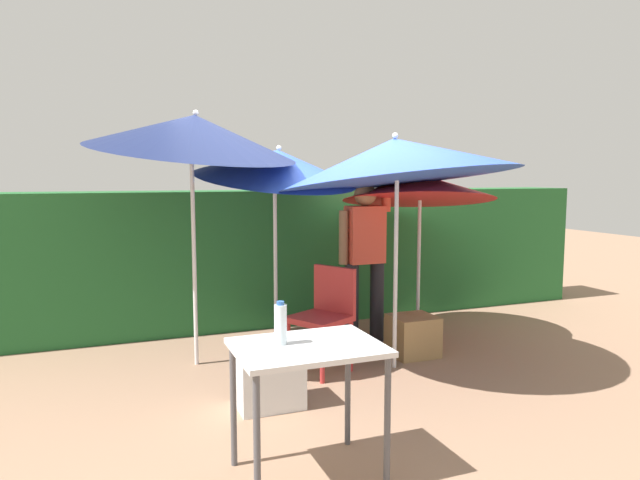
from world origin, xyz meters
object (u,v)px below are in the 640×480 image
object	(u,v)px
cooler_box	(268,376)
bottle_water	(281,324)
umbrella_navy	(418,187)
umbrella_orange	(194,134)
crate_cardboard	(413,336)
umbrella_rainbow	(277,165)
chair_plastic	(325,312)
umbrella_yellow	(396,159)
folding_table	(308,361)
person_vendor	(365,251)

from	to	relation	value
cooler_box	bottle_water	xyz separation A→B (m)	(-0.20, -0.96, 0.64)
umbrella_navy	cooler_box	size ratio (longest dim) A/B	3.95
umbrella_orange	cooler_box	size ratio (longest dim) A/B	5.10
crate_cardboard	umbrella_navy	bearing A→B (deg)	57.00
umbrella_rainbow	cooler_box	bearing A→B (deg)	-109.99
umbrella_navy	chair_plastic	distance (m)	1.78
umbrella_yellow	cooler_box	world-z (taller)	umbrella_yellow
umbrella_rainbow	cooler_box	distance (m)	2.11
umbrella_rainbow	umbrella_navy	distance (m)	1.50
umbrella_orange	chair_plastic	world-z (taller)	umbrella_orange
umbrella_rainbow	crate_cardboard	xyz separation A→B (m)	(1.10, -0.70, -1.59)
umbrella_rainbow	cooler_box	xyz separation A→B (m)	(-0.49, -1.34, -1.55)
folding_table	cooler_box	bearing A→B (deg)	86.14
umbrella_rainbow	folding_table	xyz separation A→B (m)	(-0.56, -2.36, -1.12)
umbrella_navy	folding_table	distance (m)	3.16
umbrella_rainbow	umbrella_navy	bearing A→B (deg)	-4.70
umbrella_yellow	umbrella_rainbow	bearing A→B (deg)	128.47
chair_plastic	person_vendor	bearing A→B (deg)	41.42
chair_plastic	folding_table	size ratio (longest dim) A/B	1.11
folding_table	bottle_water	bearing A→B (deg)	155.38
bottle_water	folding_table	bearing A→B (deg)	-24.62
person_vendor	folding_table	size ratio (longest dim) A/B	2.35
umbrella_yellow	folding_table	xyz separation A→B (m)	(-1.31, -1.41, -1.15)
umbrella_rainbow	umbrella_navy	xyz separation A→B (m)	(1.47, -0.12, -0.22)
umbrella_rainbow	bottle_water	bearing A→B (deg)	-106.71
umbrella_yellow	bottle_water	world-z (taller)	umbrella_yellow
umbrella_rainbow	person_vendor	distance (m)	1.20
umbrella_navy	bottle_water	size ratio (longest dim) A/B	7.67
person_vendor	umbrella_orange	bearing A→B (deg)	-179.52
person_vendor	chair_plastic	world-z (taller)	person_vendor
crate_cardboard	bottle_water	size ratio (longest dim) A/B	1.69
umbrella_orange	cooler_box	distance (m)	2.15
umbrella_rainbow	bottle_water	size ratio (longest dim) A/B	8.67
umbrella_orange	umbrella_yellow	world-z (taller)	umbrella_orange
umbrella_rainbow	crate_cardboard	size ratio (longest dim) A/B	5.13
cooler_box	crate_cardboard	distance (m)	1.71
umbrella_yellow	folding_table	bearing A→B (deg)	-132.85
crate_cardboard	umbrella_rainbow	bearing A→B (deg)	147.52
person_vendor	cooler_box	world-z (taller)	person_vendor
cooler_box	crate_cardboard	bearing A→B (deg)	22.07
chair_plastic	bottle_water	world-z (taller)	bottle_water
crate_cardboard	bottle_water	distance (m)	2.50
umbrella_yellow	umbrella_navy	world-z (taller)	umbrella_yellow
cooler_box	crate_cardboard	world-z (taller)	cooler_box
umbrella_rainbow	chair_plastic	xyz separation A→B (m)	(0.18, -0.77, -1.27)
umbrella_yellow	chair_plastic	world-z (taller)	umbrella_yellow
umbrella_rainbow	folding_table	bearing A→B (deg)	-103.26
umbrella_rainbow	folding_table	size ratio (longest dim) A/B	2.60
umbrella_rainbow	person_vendor	size ratio (longest dim) A/B	1.11
person_vendor	bottle_water	size ratio (longest dim) A/B	7.83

